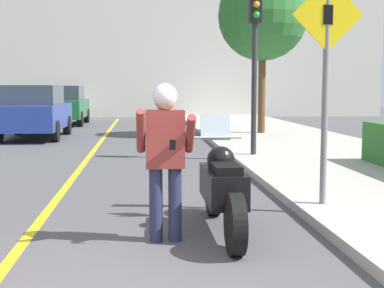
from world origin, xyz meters
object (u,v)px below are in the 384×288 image
object	(u,v)px
motorcycle	(223,188)
parked_car_white	(67,101)
crossing_sign	(326,70)
parked_car_green	(64,105)
traffic_light	(255,39)
street_tree	(263,16)
person_biker	(165,146)
parked_car_blue	(34,111)

from	to	relation	value
motorcycle	parked_car_white	xyz separation A→B (m)	(-4.95, 23.87, 0.36)
crossing_sign	parked_car_green	xyz separation A→B (m)	(-5.69, 17.03, -0.98)
motorcycle	traffic_light	bearing A→B (deg)	74.86
crossing_sign	parked_car_white	distance (m)	23.98
street_tree	parked_car_white	world-z (taller)	street_tree
traffic_light	street_tree	bearing A→B (deg)	75.67
motorcycle	person_biker	xyz separation A→B (m)	(-0.65, -0.31, 0.51)
parked_car_white	parked_car_blue	bearing A→B (deg)	-86.99
street_tree	parked_car_white	size ratio (longest dim) A/B	1.25
person_biker	parked_car_white	xyz separation A→B (m)	(-4.30, 24.17, -0.15)
motorcycle	street_tree	distance (m)	12.33
crossing_sign	parked_car_white	bearing A→B (deg)	105.42
parked_car_white	street_tree	bearing A→B (deg)	-57.30
parked_car_blue	parked_car_white	world-z (taller)	same
motorcycle	parked_car_blue	size ratio (longest dim) A/B	0.53
parked_car_white	motorcycle	bearing A→B (deg)	-78.29
parked_car_blue	traffic_light	bearing A→B (deg)	-44.11
crossing_sign	person_biker	bearing A→B (deg)	-152.49
crossing_sign	street_tree	size ratio (longest dim) A/B	0.54
traffic_light	parked_car_blue	bearing A→B (deg)	135.89
parked_car_blue	parked_car_white	size ratio (longest dim) A/B	1.00
crossing_sign	motorcycle	bearing A→B (deg)	-151.46
motorcycle	person_biker	bearing A→B (deg)	-154.82
parked_car_green	street_tree	bearing A→B (deg)	-40.99
parked_car_blue	parked_car_white	distance (m)	12.33
crossing_sign	parked_car_blue	distance (m)	12.24
person_biker	traffic_light	size ratio (longest dim) A/B	0.46
motorcycle	parked_car_blue	bearing A→B (deg)	110.42
motorcycle	traffic_light	world-z (taller)	traffic_light
parked_car_green	traffic_light	bearing A→B (deg)	-63.88
traffic_light	motorcycle	bearing A→B (deg)	-105.14
street_tree	motorcycle	bearing A→B (deg)	-104.74
parked_car_blue	crossing_sign	bearing A→B (deg)	-62.05
traffic_light	parked_car_green	size ratio (longest dim) A/B	0.87
street_tree	parked_car_blue	xyz separation A→B (m)	(-7.32, 0.09, -3.05)
parked_car_white	person_biker	bearing A→B (deg)	-79.92
parked_car_blue	parked_car_green	bearing A→B (deg)	89.77
parked_car_green	parked_car_blue	bearing A→B (deg)	-90.23
street_tree	parked_car_white	bearing A→B (deg)	122.70
street_tree	parked_car_green	distance (m)	10.13
motorcycle	parked_car_green	world-z (taller)	parked_car_green
traffic_light	street_tree	size ratio (longest dim) A/B	0.69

